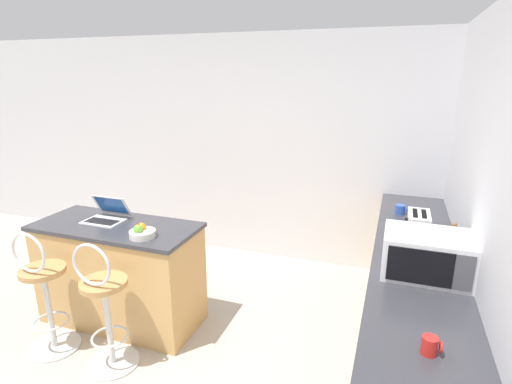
# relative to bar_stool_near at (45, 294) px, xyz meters

# --- Properties ---
(wall_back) EXTENTS (12.00, 0.06, 2.60)m
(wall_back) POSITION_rel_bar_stool_near_xyz_m (0.77, 2.32, 0.80)
(wall_back) COLOR silver
(wall_back) RESTS_ON ground_plane
(breakfast_bar) EXTENTS (1.43, 0.63, 0.92)m
(breakfast_bar) POSITION_rel_bar_stool_near_xyz_m (0.29, 0.55, -0.04)
(breakfast_bar) COLOR tan
(breakfast_bar) RESTS_ON ground_plane
(counter_right) EXTENTS (0.61, 3.06, 0.92)m
(counter_right) POSITION_rel_bar_stool_near_xyz_m (2.71, 0.77, -0.04)
(counter_right) COLOR tan
(counter_right) RESTS_ON ground_plane
(bar_stool_near) EXTENTS (0.40, 0.40, 1.05)m
(bar_stool_near) POSITION_rel_bar_stool_near_xyz_m (0.00, 0.00, 0.00)
(bar_stool_near) COLOR silver
(bar_stool_near) RESTS_ON ground_plane
(bar_stool_far) EXTENTS (0.40, 0.40, 1.05)m
(bar_stool_far) POSITION_rel_bar_stool_near_xyz_m (0.58, 0.00, 0.00)
(bar_stool_far) COLOR silver
(bar_stool_far) RESTS_ON ground_plane
(laptop) EXTENTS (0.34, 0.30, 0.21)m
(laptop) POSITION_rel_bar_stool_near_xyz_m (0.15, 0.62, 0.48)
(laptop) COLOR silver
(laptop) RESTS_ON breakfast_bar
(microwave) EXTENTS (0.53, 0.40, 0.28)m
(microwave) POSITION_rel_bar_stool_near_xyz_m (2.74, 0.49, 0.56)
(microwave) COLOR silver
(microwave) RESTS_ON counter_right
(toaster) EXTENTS (0.18, 0.31, 0.20)m
(toaster) POSITION_rel_bar_stool_near_xyz_m (2.71, 1.14, 0.52)
(toaster) COLOR silver
(toaster) RESTS_ON counter_right
(mug_red) EXTENTS (0.09, 0.07, 0.09)m
(mug_red) POSITION_rel_bar_stool_near_xyz_m (2.72, -0.33, 0.47)
(mug_red) COLOR red
(mug_red) RESTS_ON counter_right
(pepper_mill) EXTENTS (0.05, 0.05, 0.26)m
(pepper_mill) POSITION_rel_bar_stool_near_xyz_m (2.92, 0.82, 0.55)
(pepper_mill) COLOR brown
(pepper_mill) RESTS_ON counter_right
(mug_blue) EXTENTS (0.10, 0.09, 0.09)m
(mug_blue) POSITION_rel_bar_stool_near_xyz_m (2.58, 1.65, 0.47)
(mug_blue) COLOR #2D51AD
(mug_blue) RESTS_ON counter_right
(fruit_bowl) EXTENTS (0.20, 0.20, 0.11)m
(fruit_bowl) POSITION_rel_bar_stool_near_xyz_m (0.67, 0.39, 0.46)
(fruit_bowl) COLOR silver
(fruit_bowl) RESTS_ON breakfast_bar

